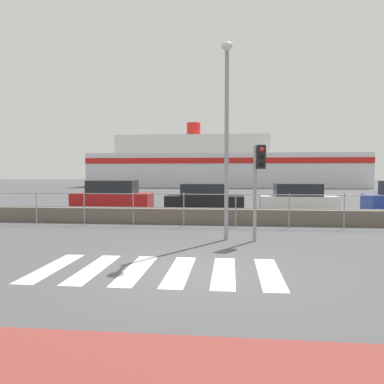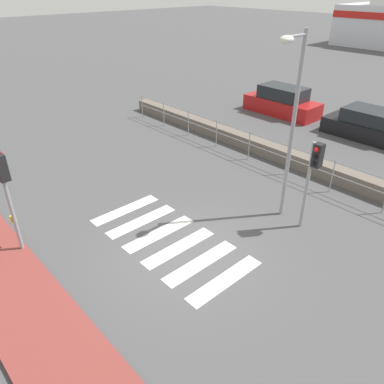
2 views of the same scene
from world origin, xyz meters
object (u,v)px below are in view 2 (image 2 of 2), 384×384
traffic_light_near (3,177)px  streetlamp (291,110)px  traffic_light_far (313,168)px  parked_car_black (370,126)px  parked_car_red (282,102)px

traffic_light_near → streetlamp: (3.70, 6.72, 1.14)m
traffic_light_far → parked_car_black: traffic_light_far is taller
streetlamp → parked_car_black: 9.37m
traffic_light_far → parked_car_red: traffic_light_far is taller
traffic_light_near → parked_car_red: size_ratio=0.71×
traffic_light_far → parked_car_red: bearing=129.2°
traffic_light_far → parked_car_red: 11.41m
traffic_light_near → parked_car_black: (2.48, 15.54, -1.76)m
streetlamp → parked_car_red: 11.17m
traffic_light_near → parked_car_red: traffic_light_near is taller
streetlamp → parked_car_red: size_ratio=1.32×
traffic_light_near → parked_car_black: traffic_light_near is taller
streetlamp → parked_car_black: size_ratio=1.37×
streetlamp → parked_car_red: (-6.23, 8.82, -2.83)m
traffic_light_near → traffic_light_far: (4.63, 6.77, -0.30)m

